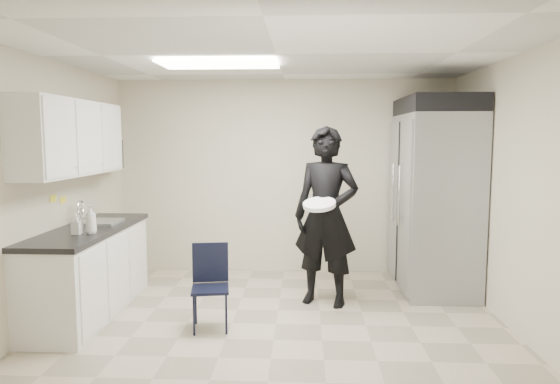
# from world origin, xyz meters

# --- Properties ---
(floor) EXTENTS (4.50, 4.50, 0.00)m
(floor) POSITION_xyz_m (0.00, 0.00, 0.00)
(floor) COLOR tan
(floor) RESTS_ON ground
(ceiling) EXTENTS (4.50, 4.50, 0.00)m
(ceiling) POSITION_xyz_m (0.00, 0.00, 2.60)
(ceiling) COLOR white
(ceiling) RESTS_ON back_wall
(back_wall) EXTENTS (4.50, 0.00, 4.50)m
(back_wall) POSITION_xyz_m (0.00, 2.00, 1.30)
(back_wall) COLOR beige
(back_wall) RESTS_ON floor
(left_wall) EXTENTS (0.00, 4.00, 4.00)m
(left_wall) POSITION_xyz_m (-2.25, 0.00, 1.30)
(left_wall) COLOR beige
(left_wall) RESTS_ON floor
(right_wall) EXTENTS (0.00, 4.00, 4.00)m
(right_wall) POSITION_xyz_m (2.25, 0.00, 1.30)
(right_wall) COLOR beige
(right_wall) RESTS_ON floor
(ceiling_panel) EXTENTS (1.20, 0.60, 0.02)m
(ceiling_panel) POSITION_xyz_m (-0.60, 0.40, 2.57)
(ceiling_panel) COLOR white
(ceiling_panel) RESTS_ON ceiling
(lower_counter) EXTENTS (0.60, 1.90, 0.86)m
(lower_counter) POSITION_xyz_m (-1.95, 0.20, 0.43)
(lower_counter) COLOR silver
(lower_counter) RESTS_ON floor
(countertop) EXTENTS (0.64, 1.95, 0.05)m
(countertop) POSITION_xyz_m (-1.95, 0.20, 0.89)
(countertop) COLOR black
(countertop) RESTS_ON lower_counter
(sink) EXTENTS (0.42, 0.40, 0.14)m
(sink) POSITION_xyz_m (-1.93, 0.45, 0.87)
(sink) COLOR gray
(sink) RESTS_ON countertop
(faucet) EXTENTS (0.02, 0.02, 0.24)m
(faucet) POSITION_xyz_m (-2.13, 0.45, 1.02)
(faucet) COLOR silver
(faucet) RESTS_ON countertop
(upper_cabinets) EXTENTS (0.35, 1.80, 0.75)m
(upper_cabinets) POSITION_xyz_m (-2.08, 0.20, 1.83)
(upper_cabinets) COLOR silver
(upper_cabinets) RESTS_ON left_wall
(towel_dispenser) EXTENTS (0.22, 0.30, 0.35)m
(towel_dispenser) POSITION_xyz_m (-2.14, 1.35, 1.62)
(towel_dispenser) COLOR black
(towel_dispenser) RESTS_ON left_wall
(notice_sticker_left) EXTENTS (0.00, 0.12, 0.07)m
(notice_sticker_left) POSITION_xyz_m (-2.24, 0.10, 1.22)
(notice_sticker_left) COLOR yellow
(notice_sticker_left) RESTS_ON left_wall
(notice_sticker_right) EXTENTS (0.00, 0.12, 0.07)m
(notice_sticker_right) POSITION_xyz_m (-2.24, 0.30, 1.18)
(notice_sticker_right) COLOR yellow
(notice_sticker_right) RESTS_ON left_wall
(commercial_fridge) EXTENTS (0.80, 1.35, 2.10)m
(commercial_fridge) POSITION_xyz_m (1.83, 1.27, 1.05)
(commercial_fridge) COLOR gray
(commercial_fridge) RESTS_ON floor
(fridge_compressor) EXTENTS (0.80, 1.35, 0.20)m
(fridge_compressor) POSITION_xyz_m (1.83, 1.27, 2.20)
(fridge_compressor) COLOR black
(fridge_compressor) RESTS_ON commercial_fridge
(folding_chair) EXTENTS (0.40, 0.40, 0.79)m
(folding_chair) POSITION_xyz_m (-0.62, -0.16, 0.39)
(folding_chair) COLOR black
(folding_chair) RESTS_ON floor
(man_tuxedo) EXTENTS (0.83, 0.68, 1.95)m
(man_tuxedo) POSITION_xyz_m (0.51, 0.64, 0.98)
(man_tuxedo) COLOR black
(man_tuxedo) RESTS_ON floor
(bucket_lid) EXTENTS (0.43, 0.43, 0.04)m
(bucket_lid) POSITION_xyz_m (0.43, 0.40, 1.14)
(bucket_lid) COLOR silver
(bucket_lid) RESTS_ON man_tuxedo
(soap_bottle_a) EXTENTS (0.15, 0.15, 0.27)m
(soap_bottle_a) POSITION_xyz_m (-1.78, -0.10, 1.05)
(soap_bottle_a) COLOR white
(soap_bottle_a) RESTS_ON countertop
(soap_bottle_b) EXTENTS (0.09, 0.09, 0.19)m
(soap_bottle_b) POSITION_xyz_m (-1.89, -0.15, 1.00)
(soap_bottle_b) COLOR #A7A5B1
(soap_bottle_b) RESTS_ON countertop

